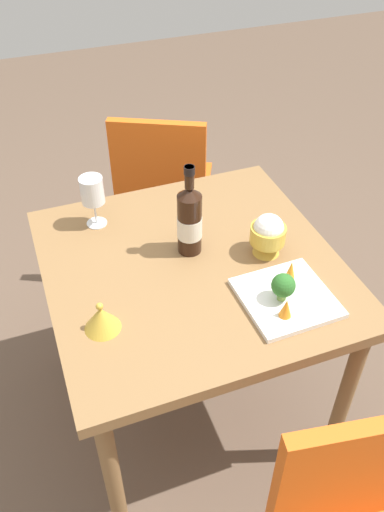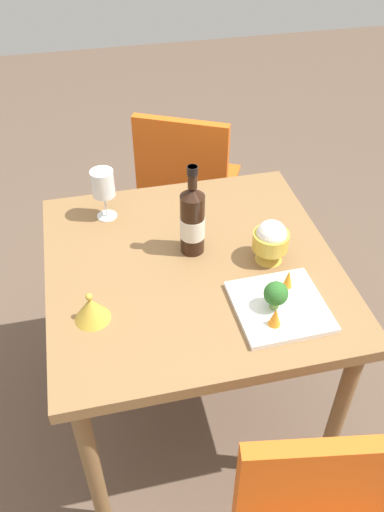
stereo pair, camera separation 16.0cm
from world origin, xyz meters
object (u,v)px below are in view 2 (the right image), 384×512
object	(u,v)px
wine_glass	(103,185)
carrot_garnish_left	(275,317)
carrot_garnish_right	(288,278)
serving_plate	(280,306)
chair_near_window	(186,179)
rice_bowl	(271,240)
broccoli_floret	(276,294)
wine_bottle	(192,220)
rice_bowl_lid	(91,309)

from	to	relation	value
wine_glass	carrot_garnish_left	world-z (taller)	wine_glass
carrot_garnish_right	serving_plate	bearing A→B (deg)	145.30
chair_near_window	serving_plate	size ratio (longest dim) A/B	3.32
rice_bowl	carrot_garnish_left	bearing A→B (deg)	163.81
carrot_garnish_right	chair_near_window	bearing A→B (deg)	5.47
rice_bowl	broccoli_floret	bearing A→B (deg)	164.68
serving_plate	wine_bottle	bearing A→B (deg)	30.89
carrot_garnish_right	wine_bottle	bearing A→B (deg)	43.58
rice_bowl	rice_bowl_lid	distance (m)	0.57
rice_bowl_lid	serving_plate	distance (m)	0.52
rice_bowl	chair_near_window	bearing A→B (deg)	5.98
broccoli_floret	serving_plate	bearing A→B (deg)	-76.55
wine_bottle	broccoli_floret	xyz separation A→B (m)	(-0.31, -0.16, -0.05)
carrot_garnish_right	rice_bowl_lid	bearing A→B (deg)	88.56
broccoli_floret	wine_glass	bearing A→B (deg)	36.91
carrot_garnish_left	wine_bottle	bearing A→B (deg)	20.98
chair_near_window	rice_bowl_lid	distance (m)	1.08
chair_near_window	wine_bottle	world-z (taller)	wine_bottle
chair_near_window	wine_bottle	size ratio (longest dim) A/B	2.80
carrot_garnish_left	wine_glass	bearing A→B (deg)	32.65
wine_bottle	serving_plate	size ratio (longest dim) A/B	1.19
rice_bowl_lid	carrot_garnish_left	xyz separation A→B (m)	(-0.14, -0.47, 0.01)
wine_glass	serving_plate	bearing A→B (deg)	-141.59
chair_near_window	rice_bowl	size ratio (longest dim) A/B	6.00
rice_bowl	carrot_garnish_right	size ratio (longest dim) A/B	2.32
rice_bowl	broccoli_floret	xyz separation A→B (m)	(-0.21, 0.06, -0.01)
wine_glass	carrot_garnish_right	distance (m)	0.67
wine_bottle	wine_glass	world-z (taller)	wine_bottle
carrot_garnish_left	rice_bowl_lid	bearing A→B (deg)	73.05
wine_bottle	rice_bowl	size ratio (longest dim) A/B	2.14
broccoli_floret	chair_near_window	bearing A→B (deg)	1.55
wine_bottle	rice_bowl_lid	bearing A→B (deg)	123.97
rice_bowl_lid	wine_glass	bearing A→B (deg)	-10.68
serving_plate	carrot_garnish_right	distance (m)	0.09
carrot_garnish_left	broccoli_floret	bearing A→B (deg)	-19.17
chair_near_window	carrot_garnish_right	xyz separation A→B (m)	(-0.96, -0.09, 0.26)
wine_glass	rice_bowl	distance (m)	0.57
chair_near_window	serving_plate	world-z (taller)	chair_near_window
rice_bowl_lid	carrot_garnish_left	bearing A→B (deg)	-106.95
rice_bowl_lid	carrot_garnish_left	size ratio (longest dim) A/B	1.73
serving_plate	broccoli_floret	distance (m)	0.06
serving_plate	chair_near_window	bearing A→B (deg)	2.62
wine_glass	rice_bowl_lid	world-z (taller)	wine_glass
rice_bowl	carrot_garnish_left	distance (m)	0.28
rice_bowl_lid	chair_near_window	bearing A→B (deg)	-26.23
wine_bottle	carrot_garnish_right	size ratio (longest dim) A/B	4.97
wine_bottle	carrot_garnish_left	xyz separation A→B (m)	(-0.37, -0.14, -0.07)
wine_glass	rice_bowl_lid	size ratio (longest dim) A/B	1.79
serving_plate	carrot_garnish_left	world-z (taller)	carrot_garnish_left
rice_bowl_lid	carrot_garnish_right	distance (m)	0.56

